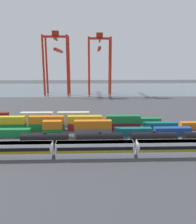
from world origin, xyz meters
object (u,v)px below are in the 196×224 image
object	(u,v)px
passenger_train	(95,148)
gantry_crane_central	(99,57)
freight_tank_row	(153,139)
shipping_container_16	(123,126)
gantry_crane_west	(57,56)
shipping_container_7	(133,132)

from	to	relation	value
passenger_train	gantry_crane_central	distance (m)	124.79
freight_tank_row	gantry_crane_central	xyz separation A→B (m)	(-11.17, 114.67, 25.94)
gantry_crane_central	freight_tank_row	bearing A→B (deg)	-84.44
freight_tank_row	passenger_train	bearing A→B (deg)	-156.78
shipping_container_16	gantry_crane_west	distance (m)	110.05
gantry_crane_west	shipping_container_16	bearing A→B (deg)	-69.63
shipping_container_16	gantry_crane_west	size ratio (longest dim) A/B	0.26
shipping_container_16	gantry_crane_central	bearing A→B (deg)	92.67
passenger_train	freight_tank_row	bearing A→B (deg)	23.22
freight_tank_row	shipping_container_16	size ratio (longest dim) A/B	6.22
gantry_crane_west	gantry_crane_central	bearing A→B (deg)	-2.07
shipping_container_16	gantry_crane_central	size ratio (longest dim) A/B	0.27
passenger_train	shipping_container_16	xyz separation A→B (m)	(10.43, 23.19, -0.84)
passenger_train	freight_tank_row	xyz separation A→B (m)	(17.00, 7.29, -0.16)
shipping_container_7	gantry_crane_west	bearing A→B (deg)	110.36
shipping_container_7	shipping_container_16	xyz separation A→B (m)	(-2.41, 6.55, 0.00)
gantry_crane_west	freight_tank_row	bearing A→B (deg)	-69.34
passenger_train	shipping_container_7	world-z (taller)	passenger_train
gantry_crane_central	passenger_train	bearing A→B (deg)	-92.73
freight_tank_row	gantry_crane_central	world-z (taller)	gantry_crane_central
gantry_crane_central	shipping_container_16	bearing A→B (deg)	-87.33
passenger_train	shipping_container_16	size ratio (longest dim) A/B	5.01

